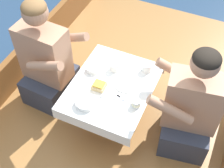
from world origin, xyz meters
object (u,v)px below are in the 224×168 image
at_px(tin_can, 136,103).
at_px(person_port, 47,63).
at_px(coffee_cup_starboard, 114,67).
at_px(person_starboard, 190,110).
at_px(coffee_cup_port, 147,67).
at_px(sandwich, 99,86).

bearing_deg(tin_can, person_port, 171.59).
bearing_deg(coffee_cup_starboard, person_starboard, -9.54).
bearing_deg(coffee_cup_port, tin_can, -81.67).
height_order(sandwich, coffee_cup_starboard, coffee_cup_starboard).
distance_m(person_starboard, coffee_cup_port, 0.48).
bearing_deg(person_port, coffee_cup_starboard, 17.98).
bearing_deg(coffee_cup_port, person_starboard, -26.40).
xyz_separation_m(person_port, person_starboard, (1.22, 0.03, -0.02)).
bearing_deg(tin_can, person_starboard, 23.04).
distance_m(sandwich, coffee_cup_starboard, 0.23).
bearing_deg(coffee_cup_starboard, person_port, -165.52).
xyz_separation_m(sandwich, coffee_cup_port, (0.26, 0.33, 0.00)).
distance_m(person_starboard, sandwich, 0.70).
relative_size(coffee_cup_port, coffee_cup_starboard, 1.02).
height_order(sandwich, coffee_cup_port, coffee_cup_port).
relative_size(person_port, coffee_cup_port, 9.73).
distance_m(sandwich, tin_can, 0.32).
bearing_deg(sandwich, coffee_cup_starboard, 84.22).
bearing_deg(person_starboard, sandwich, 0.50).
height_order(person_port, person_starboard, person_port).
relative_size(person_port, coffee_cup_starboard, 9.97).
xyz_separation_m(person_port, coffee_cup_starboard, (0.56, 0.14, 0.06)).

